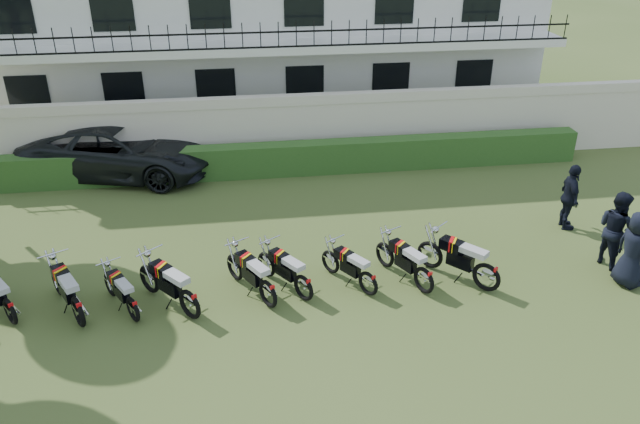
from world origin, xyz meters
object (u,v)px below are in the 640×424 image
(motorcycle_7, at_px, (368,278))
(officer_3, at_px, (634,249))
(motorcycle_6, at_px, (304,282))
(officer_5, at_px, (570,197))
(motorcycle_5, at_px, (268,288))
(motorcycle_3, at_px, (132,304))
(motorcycle_4, at_px, (189,298))
(motorcycle_2, at_px, (77,305))
(officer_4, at_px, (616,229))
(motorcycle_1, at_px, (9,306))
(suv, at_px, (119,150))
(motorcycle_8, at_px, (424,274))
(motorcycle_9, at_px, (487,271))

(motorcycle_7, xyz_separation_m, officer_3, (5.87, -0.37, 0.46))
(motorcycle_6, height_order, officer_5, officer_5)
(motorcycle_5, xyz_separation_m, officer_5, (7.98, 2.48, 0.39))
(motorcycle_3, xyz_separation_m, motorcycle_6, (3.54, 0.25, 0.04))
(motorcycle_3, bearing_deg, motorcycle_7, -28.05)
(motorcycle_3, relative_size, motorcycle_5, 0.87)
(motorcycle_4, bearing_deg, motorcycle_7, -35.42)
(motorcycle_2, relative_size, motorcycle_6, 1.15)
(motorcycle_3, distance_m, motorcycle_5, 2.77)
(motorcycle_7, bearing_deg, officer_4, -28.82)
(motorcycle_1, height_order, officer_4, officer_4)
(motorcycle_6, xyz_separation_m, suv, (-4.85, 7.56, 0.34))
(suv, xyz_separation_m, officer_4, (12.23, -7.04, 0.12))
(motorcycle_3, height_order, motorcycle_8, motorcycle_8)
(motorcycle_4, relative_size, officer_4, 0.89)
(motorcycle_3, bearing_deg, motorcycle_8, -29.40)
(motorcycle_4, xyz_separation_m, officer_4, (9.77, 0.85, 0.41))
(motorcycle_1, height_order, suv, suv)
(motorcycle_4, relative_size, motorcycle_7, 1.09)
(motorcycle_1, xyz_separation_m, motorcycle_7, (7.41, 0.01, -0.02))
(motorcycle_1, xyz_separation_m, motorcycle_3, (2.45, -0.24, -0.03))
(suv, bearing_deg, motorcycle_7, -126.41)
(motorcycle_1, bearing_deg, officer_4, -33.90)
(motorcycle_4, xyz_separation_m, officer_3, (9.68, -0.05, 0.38))
(motorcycle_9, bearing_deg, officer_4, -28.33)
(motorcycle_3, bearing_deg, motorcycle_5, -28.73)
(suv, xyz_separation_m, officer_5, (12.06, -5.23, 0.08))
(motorcycle_2, bearing_deg, motorcycle_8, -27.55)
(motorcycle_1, bearing_deg, motorcycle_2, -46.76)
(motorcycle_6, bearing_deg, officer_4, -30.41)
(officer_4, bearing_deg, motorcycle_6, 81.19)
(motorcycle_5, height_order, officer_5, officer_5)
(motorcycle_9, relative_size, suv, 0.29)
(officer_4, bearing_deg, officer_5, -7.47)
(officer_5, bearing_deg, motorcycle_6, 118.34)
(officer_3, distance_m, officer_4, 0.90)
(motorcycle_8, height_order, officer_3, officer_3)
(officer_3, xyz_separation_m, officer_4, (0.09, 0.89, 0.03))
(motorcycle_8, bearing_deg, motorcycle_6, 151.42)
(motorcycle_1, relative_size, motorcycle_5, 0.88)
(suv, distance_m, officer_4, 14.11)
(motorcycle_1, distance_m, motorcycle_9, 10.02)
(suv, relative_size, officer_3, 3.23)
(officer_4, bearing_deg, officer_3, 161.58)
(motorcycle_3, relative_size, motorcycle_4, 0.92)
(motorcycle_1, height_order, motorcycle_6, motorcycle_6)
(motorcycle_1, height_order, motorcycle_2, motorcycle_2)
(officer_5, bearing_deg, motorcycle_1, 110.46)
(motorcycle_9, distance_m, officer_3, 3.29)
(motorcycle_3, relative_size, motorcycle_7, 1.00)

